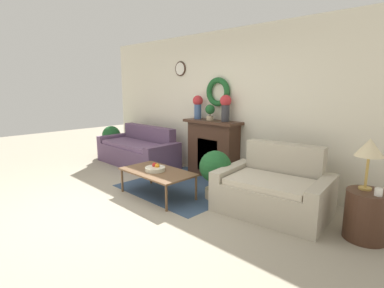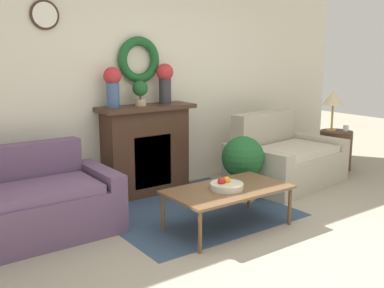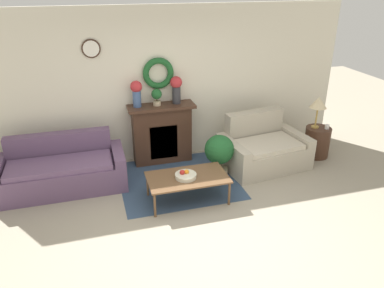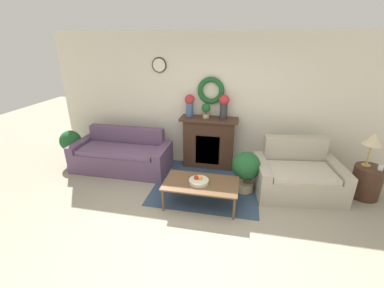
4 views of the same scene
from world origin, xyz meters
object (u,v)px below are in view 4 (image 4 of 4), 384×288
object	(u,v)px
table_lamp	(373,140)
mug	(381,168)
side_table_by_loveseat	(366,182)
potted_plant_floor_by_loveseat	(246,168)
fruit_bowl	(199,181)
vase_on_mantel_left	(190,104)
loveseat_right	(297,175)
vase_on_mantel_right	(224,105)
fireplace	(209,142)
potted_plant_on_mantel	(206,109)
potted_plant_floor_by_couch	(71,144)
couch_left	(122,155)
coffee_table	(201,184)

from	to	relation	value
table_lamp	mug	size ratio (longest dim) A/B	7.14
side_table_by_loveseat	table_lamp	world-z (taller)	table_lamp
potted_plant_floor_by_loveseat	fruit_bowl	bearing A→B (deg)	-141.68
side_table_by_loveseat	vase_on_mantel_left	xyz separation A→B (m)	(-3.22, 0.62, 1.06)
loveseat_right	mug	distance (m)	1.27
vase_on_mantel_right	potted_plant_floor_by_loveseat	distance (m)	1.34
loveseat_right	fruit_bowl	world-z (taller)	loveseat_right
fireplace	vase_on_mantel_left	size ratio (longest dim) A/B	2.57
fireplace	vase_on_mantel_left	distance (m)	0.89
loveseat_right	vase_on_mantel_left	distance (m)	2.42
fruit_bowl	potted_plant_floor_by_loveseat	bearing A→B (deg)	38.32
vase_on_mantel_right	mug	bearing A→B (deg)	-14.81
fireplace	mug	bearing A→B (deg)	-13.34
mug	fireplace	bearing A→B (deg)	166.66
loveseat_right	fireplace	bearing A→B (deg)	151.15
vase_on_mantel_left	potted_plant_on_mantel	bearing A→B (deg)	-3.41
loveseat_right	vase_on_mantel_right	distance (m)	1.87
side_table_by_loveseat	potted_plant_on_mantel	xyz separation A→B (m)	(-2.88, 0.60, 0.96)
potted_plant_floor_by_couch	mug	bearing A→B (deg)	-2.42
loveseat_right	potted_plant_floor_by_couch	size ratio (longest dim) A/B	2.12
couch_left	table_lamp	world-z (taller)	table_lamp
vase_on_mantel_right	fireplace	bearing A→B (deg)	-178.87
coffee_table	vase_on_mantel_right	world-z (taller)	vase_on_mantel_right
fruit_bowl	vase_on_mantel_right	world-z (taller)	vase_on_mantel_right
vase_on_mantel_right	potted_plant_floor_by_loveseat	bearing A→B (deg)	-59.36
vase_on_mantel_right	fruit_bowl	bearing A→B (deg)	-99.07
mug	vase_on_mantel_right	bearing A→B (deg)	165.19
side_table_by_loveseat	potted_plant_on_mantel	world-z (taller)	potted_plant_on_mantel
potted_plant_floor_by_couch	potted_plant_on_mantel	bearing A→B (deg)	8.51
vase_on_mantel_left	side_table_by_loveseat	bearing A→B (deg)	-10.84
potted_plant_floor_by_couch	vase_on_mantel_right	bearing A→B (deg)	7.95
fruit_bowl	side_table_by_loveseat	xyz separation A→B (m)	(2.76, 0.82, -0.16)
potted_plant_on_mantel	couch_left	bearing A→B (deg)	-163.95
couch_left	fruit_bowl	bearing A→B (deg)	-27.61
fruit_bowl	side_table_by_loveseat	bearing A→B (deg)	16.47
fruit_bowl	potted_plant_floor_by_couch	distance (m)	3.15
vase_on_mantel_left	potted_plant_floor_by_loveseat	distance (m)	1.71
table_lamp	vase_on_mantel_right	xyz separation A→B (m)	(-2.47, 0.57, 0.32)
fireplace	potted_plant_floor_by_loveseat	distance (m)	1.16
loveseat_right	side_table_by_loveseat	size ratio (longest dim) A/B	2.76
fruit_bowl	potted_plant_floor_by_couch	bearing A→B (deg)	161.81
potted_plant_on_mantel	potted_plant_floor_by_loveseat	xyz separation A→B (m)	(0.85, -0.83, -0.79)
side_table_by_loveseat	vase_on_mantel_right	xyz separation A→B (m)	(-2.53, 0.62, 1.07)
fireplace	couch_left	bearing A→B (deg)	-164.11
couch_left	coffee_table	distance (m)	2.04
fireplace	coffee_table	distance (m)	1.42
loveseat_right	fruit_bowl	size ratio (longest dim) A/B	4.89
mug	table_lamp	bearing A→B (deg)	141.84
fruit_bowl	table_lamp	xyz separation A→B (m)	(2.70, 0.86, 0.59)
table_lamp	vase_on_mantel_left	xyz separation A→B (m)	(-3.16, 0.57, 0.31)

